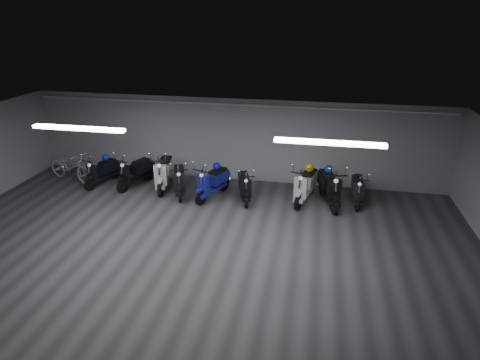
% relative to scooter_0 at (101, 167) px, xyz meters
% --- Properties ---
extents(floor, '(14.00, 10.00, 0.01)m').
position_rel_scooter_0_xyz_m(floor, '(4.20, -3.69, -0.62)').
color(floor, '#343436').
rests_on(floor, ground).
extents(ceiling, '(14.00, 10.00, 0.01)m').
position_rel_scooter_0_xyz_m(ceiling, '(4.20, -3.69, 2.19)').
color(ceiling, gray).
rests_on(ceiling, ground).
extents(back_wall, '(14.00, 0.01, 2.80)m').
position_rel_scooter_0_xyz_m(back_wall, '(4.20, 1.32, 0.78)').
color(back_wall, gray).
rests_on(back_wall, ground).
extents(fluor_strip_left, '(2.40, 0.18, 0.08)m').
position_rel_scooter_0_xyz_m(fluor_strip_left, '(1.20, -2.69, 2.12)').
color(fluor_strip_left, white).
rests_on(fluor_strip_left, ceiling).
extents(fluor_strip_right, '(2.40, 0.18, 0.08)m').
position_rel_scooter_0_xyz_m(fluor_strip_right, '(7.20, -2.69, 2.12)').
color(fluor_strip_right, white).
rests_on(fluor_strip_right, ceiling).
extents(conduit, '(13.60, 0.05, 0.05)m').
position_rel_scooter_0_xyz_m(conduit, '(4.20, 1.23, 2.00)').
color(conduit, white).
rests_on(conduit, back_wall).
extents(scooter_0, '(1.01, 1.74, 1.23)m').
position_rel_scooter_0_xyz_m(scooter_0, '(0.00, 0.00, 0.00)').
color(scooter_0, black).
rests_on(scooter_0, floor).
extents(scooter_1, '(1.16, 1.89, 1.33)m').
position_rel_scooter_0_xyz_m(scooter_1, '(1.17, 0.06, 0.05)').
color(scooter_1, black).
rests_on(scooter_1, floor).
extents(scooter_2, '(0.98, 2.04, 1.46)m').
position_rel_scooter_0_xyz_m(scooter_2, '(2.14, 0.12, 0.11)').
color(scooter_2, '#BCBCC1').
rests_on(scooter_2, floor).
extents(scooter_3, '(1.12, 1.82, 1.29)m').
position_rel_scooter_0_xyz_m(scooter_3, '(2.80, -0.26, 0.03)').
color(scooter_3, black).
rests_on(scooter_3, floor).
extents(scooter_4, '(1.23, 1.91, 1.35)m').
position_rel_scooter_0_xyz_m(scooter_4, '(3.87, -0.28, 0.06)').
color(scooter_4, navy).
rests_on(scooter_4, floor).
extents(scooter_5, '(0.98, 1.72, 1.21)m').
position_rel_scooter_0_xyz_m(scooter_5, '(4.88, -0.25, -0.01)').
color(scooter_5, black).
rests_on(scooter_5, floor).
extents(scooter_6, '(1.12, 2.00, 1.41)m').
position_rel_scooter_0_xyz_m(scooter_6, '(6.71, -0.01, 0.09)').
color(scooter_6, '#B2B2B6').
rests_on(scooter_6, floor).
extents(scooter_7, '(1.13, 2.05, 1.45)m').
position_rel_scooter_0_xyz_m(scooter_7, '(7.41, -0.06, 0.11)').
color(scooter_7, black).
rests_on(scooter_7, floor).
extents(scooter_9, '(0.58, 1.63, 1.21)m').
position_rel_scooter_0_xyz_m(scooter_9, '(8.25, 0.16, -0.01)').
color(scooter_9, black).
rests_on(scooter_9, floor).
extents(bicycle, '(2.01, 1.20, 1.23)m').
position_rel_scooter_0_xyz_m(bicycle, '(-1.22, 0.09, -0.00)').
color(bicycle, silver).
rests_on(bicycle, floor).
extents(helmet_0, '(0.24, 0.24, 0.24)m').
position_rel_scooter_0_xyz_m(helmet_0, '(3.97, -0.05, 0.34)').
color(helmet_0, '#0F0D99').
rests_on(helmet_0, scooter_4).
extents(helmet_1, '(0.25, 0.25, 0.25)m').
position_rel_scooter_0_xyz_m(helmet_1, '(7.34, 0.20, 0.41)').
color(helmet_1, navy).
rests_on(helmet_1, scooter_7).
extents(helmet_2, '(0.27, 0.27, 0.27)m').
position_rel_scooter_0_xyz_m(helmet_2, '(6.78, 0.25, 0.40)').
color(helmet_2, '#C49E0B').
rests_on(helmet_2, scooter_6).
extents(helmet_3, '(0.23, 0.23, 0.23)m').
position_rel_scooter_0_xyz_m(helmet_3, '(0.07, 0.22, 0.26)').
color(helmet_3, navy).
rests_on(helmet_3, scooter_0).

